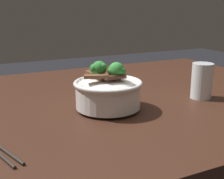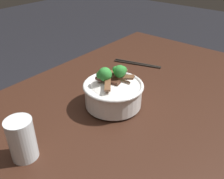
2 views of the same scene
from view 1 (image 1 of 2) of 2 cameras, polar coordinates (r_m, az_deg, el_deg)
The scene contains 3 objects.
dining_table at distance 1.07m, azimuth -1.70°, elevation -5.32°, with size 1.55×1.03×0.75m.
rice_bowl at distance 0.92m, azimuth -0.74°, elevation -0.12°, with size 0.21×0.21×0.15m.
drinking_glass at distance 1.08m, azimuth 16.31°, elevation 1.21°, with size 0.07×0.07×0.12m.
Camera 1 is at (0.41, 0.91, 1.06)m, focal length 49.27 mm.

